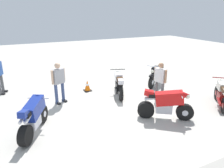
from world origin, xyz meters
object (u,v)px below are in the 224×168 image
(motorcycle_silver_cruiser, at_px, (119,84))
(person_in_gray_shirt, at_px, (59,80))
(motorcycle_red_sportbike, at_px, (166,103))
(person_in_white_shirt, at_px, (160,79))
(traffic_cone, at_px, (87,86))
(motorcycle_blue_sportbike, at_px, (34,115))
(motorcycle_cream_vintage, at_px, (222,95))
(motorcycle_black_cruiser, at_px, (157,75))

(motorcycle_silver_cruiser, height_order, person_in_gray_shirt, person_in_gray_shirt)
(motorcycle_red_sportbike, distance_m, person_in_gray_shirt, 4.34)
(person_in_white_shirt, height_order, traffic_cone, person_in_white_shirt)
(motorcycle_blue_sportbike, xyz_separation_m, motorcycle_cream_vintage, (-7.02, 1.17, -0.11))
(motorcycle_red_sportbike, xyz_separation_m, motorcycle_cream_vintage, (-2.73, 0.11, -0.11))
(motorcycle_red_sportbike, height_order, person_in_white_shirt, person_in_white_shirt)
(motorcycle_red_sportbike, distance_m, motorcycle_silver_cruiser, 2.83)
(person_in_gray_shirt, bearing_deg, motorcycle_silver_cruiser, 59.75)
(motorcycle_red_sportbike, relative_size, traffic_cone, 3.24)
(motorcycle_red_sportbike, bearing_deg, traffic_cone, 146.42)
(motorcycle_black_cruiser, distance_m, motorcycle_cream_vintage, 3.42)
(motorcycle_silver_cruiser, xyz_separation_m, person_in_gray_shirt, (2.65, -0.26, 0.46))
(motorcycle_black_cruiser, relative_size, motorcycle_silver_cruiser, 0.90)
(motorcycle_blue_sportbike, bearing_deg, person_in_gray_shirt, -3.21)
(motorcycle_black_cruiser, relative_size, person_in_white_shirt, 1.09)
(motorcycle_silver_cruiser, bearing_deg, motorcycle_black_cruiser, -59.78)
(motorcycle_black_cruiser, distance_m, person_in_gray_shirt, 5.14)
(person_in_gray_shirt, bearing_deg, motorcycle_red_sportbike, 20.47)
(motorcycle_red_sportbike, relative_size, person_in_gray_shirt, 1.00)
(motorcycle_blue_sportbike, height_order, motorcycle_black_cruiser, motorcycle_blue_sportbike)
(motorcycle_black_cruiser, bearing_deg, motorcycle_cream_vintage, 67.59)
(motorcycle_blue_sportbike, height_order, person_in_gray_shirt, person_in_gray_shirt)
(person_in_white_shirt, bearing_deg, motorcycle_red_sportbike, -133.11)
(person_in_white_shirt, bearing_deg, motorcycle_silver_cruiser, 120.96)
(motorcycle_blue_sportbike, relative_size, motorcycle_red_sportbike, 1.05)
(motorcycle_cream_vintage, height_order, traffic_cone, motorcycle_cream_vintage)
(motorcycle_blue_sportbike, bearing_deg, motorcycle_red_sportbike, -75.42)
(motorcycle_black_cruiser, bearing_deg, person_in_white_shirt, 21.96)
(person_in_white_shirt, bearing_deg, motorcycle_black_cruiser, 42.70)
(motorcycle_silver_cruiser, relative_size, person_in_white_shirt, 1.21)
(person_in_white_shirt, bearing_deg, motorcycle_blue_sportbike, 171.48)
(motorcycle_blue_sportbike, height_order, motorcycle_cream_vintage, motorcycle_blue_sportbike)
(motorcycle_cream_vintage, relative_size, person_in_white_shirt, 0.96)
(motorcycle_red_sportbike, bearing_deg, person_in_gray_shirt, 169.64)
(motorcycle_silver_cruiser, bearing_deg, traffic_cone, 66.28)
(motorcycle_cream_vintage, bearing_deg, motorcycle_silver_cruiser, 87.32)
(motorcycle_cream_vintage, xyz_separation_m, traffic_cone, (4.30, -4.00, -0.23))
(motorcycle_red_sportbike, distance_m, person_in_white_shirt, 1.74)
(motorcycle_cream_vintage, relative_size, person_in_gray_shirt, 0.93)
(traffic_cone, bearing_deg, motorcycle_cream_vintage, 137.06)
(motorcycle_blue_sportbike, xyz_separation_m, motorcycle_black_cruiser, (-6.34, -2.18, -0.07))
(motorcycle_blue_sportbike, distance_m, person_in_gray_shirt, 2.37)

